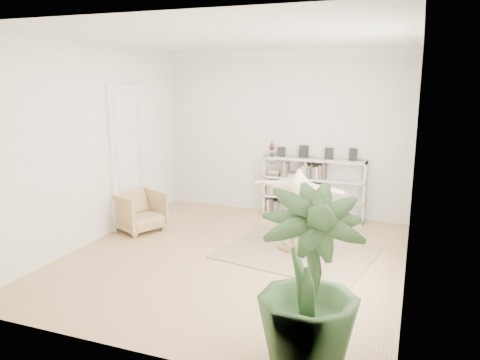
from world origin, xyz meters
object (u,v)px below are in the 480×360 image
Objects in this scene: rocker_board at (297,250)px; armchair at (139,211)px; bookshelf at (313,189)px; person at (299,207)px; houseplant at (309,281)px.

armchair is at bearing -171.65° from rocker_board.
rocker_board is at bearing -84.35° from bookshelf.
bookshelf is 2.53× the size of armchair.
rocker_board is 0.29× the size of person.
armchair is (-3.04, -2.13, -0.24)m from bookshelf.
person is at bearing -67.97° from armchair.
houseplant reaches higher than armchair.
houseplant is (0.88, -3.14, 0.13)m from person.
armchair reaches higher than rocker_board.
person is at bearing -84.35° from bookshelf.
person is (-0.00, -0.00, 0.77)m from rocker_board.
bookshelf is at bearing -31.20° from armchair.
rocker_board is at bearing -124.87° from person.
rocker_board is at bearing -67.97° from armchair.
armchair is 5.29m from houseplant.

